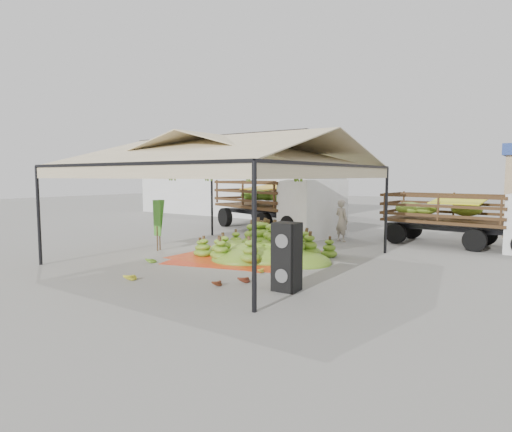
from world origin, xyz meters
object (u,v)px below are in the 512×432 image
Objects in this scene: banana_heap at (267,241)px; truck_right at (474,214)px; vendor at (342,221)px; truck_left at (279,199)px; speaker_stack at (287,257)px.

banana_heap is 8.14m from truck_right.
banana_heap is 2.94× the size of vendor.
truck_left reaches higher than vendor.
vendor is 4.95m from truck_right.
truck_left is at bearing 119.18° from speaker_stack.
vendor is at bearing -157.70° from truck_right.
truck_right is at bearing 48.91° from banana_heap.
truck_right reaches higher than speaker_stack.
speaker_stack is at bearing -50.35° from banana_heap.
truck_right is at bearing -140.97° from vendor.
vendor is at bearing 100.87° from speaker_stack.
truck_right reaches higher than banana_heap.
speaker_stack is (2.67, -3.23, 0.26)m from banana_heap.
truck_left is at bearing -174.44° from truck_right.
banana_heap is at bearing 125.86° from speaker_stack.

